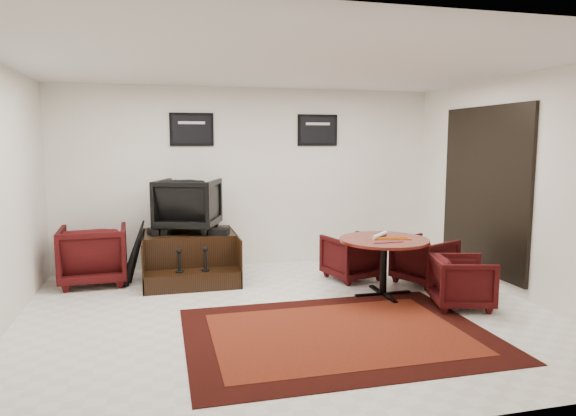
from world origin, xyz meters
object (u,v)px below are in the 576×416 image
object	(u,v)px
meeting_table	(384,246)
table_chair_window	(424,258)
table_chair_corner	(462,279)
shine_chair	(188,202)
table_chair_back	(352,254)
armchair_side	(94,252)
shine_podium	(190,257)

from	to	relation	value
meeting_table	table_chair_window	xyz separation A→B (m)	(0.80, 0.40, -0.29)
table_chair_window	table_chair_corner	xyz separation A→B (m)	(-0.09, -1.06, -0.02)
shine_chair	meeting_table	size ratio (longest dim) A/B	0.76
table_chair_back	table_chair_corner	world-z (taller)	table_chair_back
armchair_side	table_chair_back	distance (m)	3.63
table_chair_back	table_chair_corner	xyz separation A→B (m)	(0.81, -1.52, -0.02)
meeting_table	shine_podium	bearing A→B (deg)	148.28
meeting_table	table_chair_corner	world-z (taller)	meeting_table
armchair_side	table_chair_window	world-z (taller)	armchair_side
table_chair_back	table_chair_corner	distance (m)	1.72
shine_chair	table_chair_back	xyz separation A→B (m)	(2.26, -0.74, -0.74)
table_chair_back	table_chair_window	xyz separation A→B (m)	(0.90, -0.46, 0.00)
shine_podium	shine_chair	world-z (taller)	shine_chair
table_chair_window	table_chair_corner	bearing A→B (deg)	151.60
table_chair_window	shine_chair	bearing A→B (deg)	45.72
armchair_side	table_chair_window	xyz separation A→B (m)	(4.47, -1.09, -0.09)
shine_chair	shine_podium	bearing A→B (deg)	109.11
shine_chair	table_chair_corner	size ratio (longest dim) A/B	1.28
armchair_side	table_chair_back	world-z (taller)	armchair_side
shine_chair	armchair_side	size ratio (longest dim) A/B	0.96
armchair_side	table_chair_window	distance (m)	4.61
meeting_table	armchair_side	bearing A→B (deg)	157.88
table_chair_window	armchair_side	bearing A→B (deg)	52.72
meeting_table	table_chair_window	distance (m)	0.94
shine_chair	table_chair_back	distance (m)	2.49
shine_chair	table_chair_back	size ratio (longest dim) A/B	1.21
table_chair_back	shine_chair	bearing A→B (deg)	-33.13
shine_podium	meeting_table	size ratio (longest dim) A/B	1.18
shine_podium	table_chair_corner	size ratio (longest dim) A/B	1.98
shine_chair	table_chair_back	world-z (taller)	shine_chair
shine_chair	meeting_table	distance (m)	2.88
table_chair_corner	table_chair_window	bearing A→B (deg)	10.69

